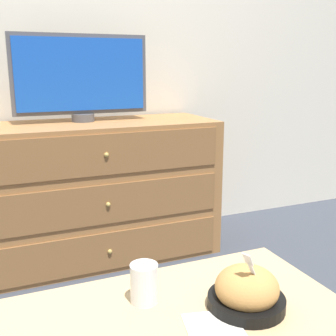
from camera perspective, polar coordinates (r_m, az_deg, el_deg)
ground_plane at (r=2.71m, az=-12.65°, el=-9.36°), size 12.00×12.00×0.00m
wall_back at (r=2.54m, az=-14.36°, el=19.04°), size 12.00×0.05×2.60m
dresser at (r=2.34m, az=-9.71°, el=-3.09°), size 1.30×0.51×0.75m
tv at (r=2.30m, az=-11.71°, el=12.08°), size 0.71×0.12×0.45m
coffee_table at (r=1.18m, az=-0.42°, el=-21.74°), size 0.96×0.49×0.42m
takeout_bowl at (r=1.17m, az=10.61°, el=-16.14°), size 0.21×0.21×0.18m
drink_cup at (r=1.18m, az=-3.25°, el=-15.61°), size 0.08×0.08×0.11m
napkin at (r=1.10m, az=6.24°, el=-20.69°), size 0.16×0.16×0.00m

